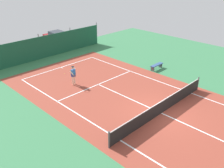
{
  "coord_description": "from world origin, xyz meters",
  "views": [
    {
      "loc": [
        -12.6,
        -7.77,
        9.15
      ],
      "look_at": [
        -0.43,
        4.32,
        0.9
      ],
      "focal_mm": 39.81,
      "sensor_mm": 36.0,
      "label": 1
    }
  ],
  "objects_px": {
    "parked_car": "(58,38)",
    "courtside_bench": "(157,66)",
    "tennis_player": "(73,74)",
    "tennis_ball_near_player": "(65,74)",
    "tennis_net": "(162,107)"
  },
  "relations": [
    {
      "from": "tennis_net",
      "to": "courtside_bench",
      "type": "bearing_deg",
      "value": 38.0
    },
    {
      "from": "tennis_net",
      "to": "tennis_ball_near_player",
      "type": "xyz_separation_m",
      "value": [
        -0.66,
        10.26,
        -0.48
      ]
    },
    {
      "from": "tennis_player",
      "to": "parked_car",
      "type": "distance_m",
      "value": 12.19
    },
    {
      "from": "tennis_net",
      "to": "parked_car",
      "type": "relative_size",
      "value": 2.38
    },
    {
      "from": "tennis_player",
      "to": "tennis_ball_near_player",
      "type": "height_order",
      "value": "tennis_player"
    },
    {
      "from": "tennis_net",
      "to": "tennis_player",
      "type": "height_order",
      "value": "tennis_player"
    },
    {
      "from": "tennis_player",
      "to": "courtside_bench",
      "type": "distance_m",
      "value": 8.31
    },
    {
      "from": "parked_car",
      "to": "courtside_bench",
      "type": "distance_m",
      "value": 13.84
    },
    {
      "from": "tennis_player",
      "to": "tennis_net",
      "type": "bearing_deg",
      "value": 92.09
    },
    {
      "from": "parked_car",
      "to": "courtside_bench",
      "type": "xyz_separation_m",
      "value": [
        2.05,
        -13.68,
        -0.46
      ]
    },
    {
      "from": "tennis_player",
      "to": "courtside_bench",
      "type": "xyz_separation_m",
      "value": [
        7.76,
        -2.91,
        -0.59
      ]
    },
    {
      "from": "tennis_ball_near_player",
      "to": "parked_car",
      "type": "xyz_separation_m",
      "value": [
        4.92,
        8.35,
        0.81
      ]
    },
    {
      "from": "tennis_player",
      "to": "tennis_ball_near_player",
      "type": "bearing_deg",
      "value": -116.63
    },
    {
      "from": "tennis_player",
      "to": "parked_car",
      "type": "bearing_deg",
      "value": -126.36
    },
    {
      "from": "tennis_net",
      "to": "tennis_player",
      "type": "bearing_deg",
      "value": 100.5
    }
  ]
}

